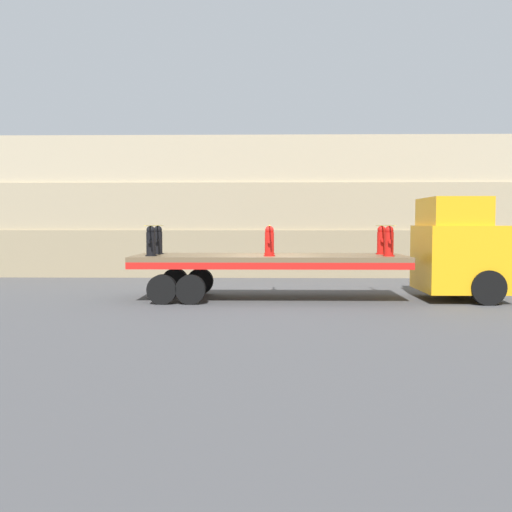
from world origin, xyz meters
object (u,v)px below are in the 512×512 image
(fire_hydrant_black_near_0, at_px, (151,241))
(fire_hydrant_red_near_2, at_px, (389,241))
(fire_hydrant_red_near_1, at_px, (269,241))
(fire_hydrant_black_far_0, at_px, (158,240))
(fire_hydrant_red_far_2, at_px, (381,240))
(truck_cab, at_px, (462,249))
(fire_hydrant_red_far_1, at_px, (269,240))
(flatbed_trailer, at_px, (251,264))

(fire_hydrant_black_near_0, bearing_deg, fire_hydrant_red_near_2, 0.00)
(fire_hydrant_red_near_1, distance_m, fire_hydrant_red_near_2, 3.54)
(fire_hydrant_black_far_0, distance_m, fire_hydrant_red_far_2, 7.09)
(fire_hydrant_black_near_0, relative_size, fire_hydrant_red_near_2, 1.00)
(fire_hydrant_black_near_0, height_order, fire_hydrant_red_far_2, same)
(fire_hydrant_red_near_1, xyz_separation_m, fire_hydrant_red_far_2, (3.54, 1.11, 0.00))
(truck_cab, height_order, fire_hydrant_black_far_0, truck_cab)
(truck_cab, relative_size, fire_hydrant_red_far_1, 3.46)
(flatbed_trailer, distance_m, fire_hydrant_red_far_2, 4.21)
(fire_hydrant_black_near_0, relative_size, fire_hydrant_red_far_2, 1.00)
(fire_hydrant_red_far_1, bearing_deg, fire_hydrant_black_far_0, 180.00)
(truck_cab, bearing_deg, fire_hydrant_red_far_2, 166.62)
(fire_hydrant_black_near_0, xyz_separation_m, fire_hydrant_red_near_1, (3.54, 0.00, 0.00))
(flatbed_trailer, distance_m, fire_hydrant_black_far_0, 3.11)
(fire_hydrant_red_far_1, distance_m, fire_hydrant_red_far_2, 3.54)
(fire_hydrant_red_far_1, relative_size, fire_hydrant_red_far_2, 1.00)
(fire_hydrant_black_near_0, height_order, fire_hydrant_black_far_0, same)
(fire_hydrant_black_near_0, height_order, fire_hydrant_red_far_1, same)
(fire_hydrant_red_far_2, bearing_deg, fire_hydrant_black_far_0, 180.00)
(truck_cab, height_order, fire_hydrant_black_near_0, truck_cab)
(flatbed_trailer, distance_m, fire_hydrant_red_far_1, 1.06)
(truck_cab, height_order, fire_hydrant_red_far_1, truck_cab)
(fire_hydrant_black_far_0, bearing_deg, flatbed_trailer, -10.56)
(fire_hydrant_black_far_0, height_order, fire_hydrant_red_near_1, same)
(flatbed_trailer, distance_m, fire_hydrant_red_near_2, 4.21)
(fire_hydrant_red_near_1, bearing_deg, fire_hydrant_red_far_1, 90.00)
(flatbed_trailer, bearing_deg, truck_cab, 0.00)
(flatbed_trailer, relative_size, fire_hydrant_black_near_0, 9.19)
(truck_cab, xyz_separation_m, flatbed_trailer, (-6.44, 0.00, -0.46))
(truck_cab, relative_size, fire_hydrant_red_near_1, 3.46)
(fire_hydrant_black_far_0, bearing_deg, fire_hydrant_red_far_2, 0.00)
(flatbed_trailer, xyz_separation_m, fire_hydrant_black_near_0, (-2.98, -0.56, 0.70))
(fire_hydrant_black_near_0, distance_m, fire_hydrant_red_far_1, 3.71)
(truck_cab, height_order, flatbed_trailer, truck_cab)
(fire_hydrant_black_far_0, height_order, fire_hydrant_red_near_2, same)
(truck_cab, distance_m, flatbed_trailer, 6.46)
(fire_hydrant_red_near_1, relative_size, fire_hydrant_red_near_2, 1.00)
(flatbed_trailer, distance_m, fire_hydrant_red_near_1, 1.06)
(truck_cab, relative_size, fire_hydrant_black_near_0, 3.46)
(fire_hydrant_red_near_1, bearing_deg, flatbed_trailer, 135.46)
(truck_cab, bearing_deg, fire_hydrant_red_near_2, -166.62)
(fire_hydrant_red_near_2, height_order, fire_hydrant_red_far_2, same)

